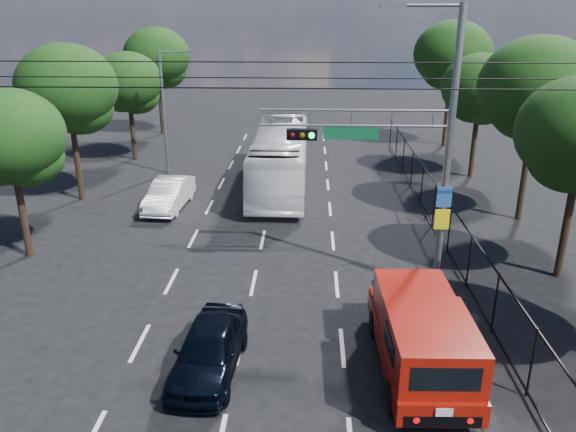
{
  "coord_description": "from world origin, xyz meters",
  "views": [
    {
      "loc": [
        1.97,
        -10.08,
        9.37
      ],
      "look_at": [
        1.27,
        7.45,
        2.8
      ],
      "focal_mm": 35.0,
      "sensor_mm": 36.0,
      "label": 1
    }
  ],
  "objects_px": {
    "white_bus": "(280,158)",
    "white_van": "(169,194)",
    "navy_hatchback": "(209,349)",
    "red_pickup": "(421,335)",
    "signal_mast": "(412,142)"
  },
  "relations": [
    {
      "from": "navy_hatchback",
      "to": "white_van",
      "type": "distance_m",
      "value": 13.79
    },
    {
      "from": "white_van",
      "to": "signal_mast",
      "type": "bearing_deg",
      "value": -33.89
    },
    {
      "from": "white_bus",
      "to": "white_van",
      "type": "bearing_deg",
      "value": -144.37
    },
    {
      "from": "signal_mast",
      "to": "white_van",
      "type": "xyz_separation_m",
      "value": [
        -10.21,
        7.87,
        -4.52
      ]
    },
    {
      "from": "signal_mast",
      "to": "white_bus",
      "type": "xyz_separation_m",
      "value": [
        -4.92,
        11.65,
        -3.61
      ]
    },
    {
      "from": "navy_hatchback",
      "to": "white_bus",
      "type": "bearing_deg",
      "value": 90.41
    },
    {
      "from": "white_bus",
      "to": "navy_hatchback",
      "type": "bearing_deg",
      "value": -93.48
    },
    {
      "from": "navy_hatchback",
      "to": "white_van",
      "type": "bearing_deg",
      "value": 111.86
    },
    {
      "from": "navy_hatchback",
      "to": "signal_mast",
      "type": "bearing_deg",
      "value": 45.3
    },
    {
      "from": "red_pickup",
      "to": "navy_hatchback",
      "type": "bearing_deg",
      "value": -177.8
    },
    {
      "from": "red_pickup",
      "to": "white_bus",
      "type": "bearing_deg",
      "value": 105.55
    },
    {
      "from": "signal_mast",
      "to": "navy_hatchback",
      "type": "xyz_separation_m",
      "value": [
        -5.97,
        -5.25,
        -4.55
      ]
    },
    {
      "from": "red_pickup",
      "to": "white_bus",
      "type": "relative_size",
      "value": 0.5
    },
    {
      "from": "navy_hatchback",
      "to": "white_bus",
      "type": "distance_m",
      "value": 16.96
    },
    {
      "from": "navy_hatchback",
      "to": "white_bus",
      "type": "xyz_separation_m",
      "value": [
        1.04,
        16.9,
        0.94
      ]
    }
  ]
}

